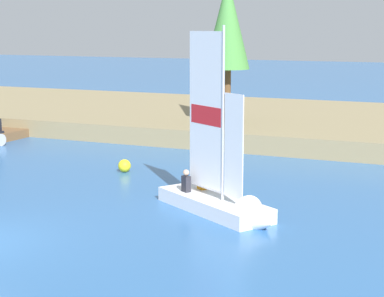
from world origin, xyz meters
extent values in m
cube|color=#897A56|center=(0.00, 23.21, 0.45)|extent=(80.00, 15.83, 0.90)
cylinder|color=brown|center=(0.36, 18.51, 2.26)|extent=(0.40, 0.40, 2.72)
cone|color=#47893D|center=(0.36, 18.51, 5.87)|extent=(2.26, 2.26, 4.51)
cube|color=white|center=(4.88, 5.67, 0.22)|extent=(4.46, 3.51, 0.45)
cone|color=white|center=(6.74, 4.51, 0.22)|extent=(1.60, 1.65, 1.26)
cylinder|color=#B7B7BC|center=(5.26, 5.44, 3.10)|extent=(0.08, 0.08, 5.30)
cube|color=white|center=(4.51, 5.91, 3.13)|extent=(1.51, 0.96, 4.87)
cube|color=red|center=(4.51, 5.91, 2.98)|extent=(1.37, 0.87, 0.58)
cube|color=white|center=(5.72, 5.16, 2.21)|extent=(0.76, 0.49, 3.12)
cylinder|color=#B7B7BC|center=(4.51, 5.91, 0.67)|extent=(1.53, 0.99, 0.06)
cube|color=#26262D|center=(3.78, 6.00, 0.71)|extent=(0.34, 0.32, 0.52)
sphere|color=tan|center=(3.78, 6.00, 1.08)|extent=(0.20, 0.20, 0.20)
cube|color=orange|center=(4.11, 6.52, 0.73)|extent=(0.34, 0.32, 0.55)
sphere|color=tan|center=(4.11, 6.52, 1.11)|extent=(0.20, 0.20, 0.20)
sphere|color=yellow|center=(-0.58, 9.67, 0.25)|extent=(0.51, 0.51, 0.51)
camera|label=1|loc=(12.62, -13.49, 5.71)|focal=63.78mm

